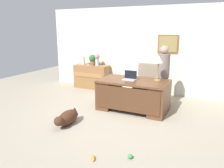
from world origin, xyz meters
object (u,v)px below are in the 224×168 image
laptop (130,77)px  potted_plant (93,59)px  armchair (147,84)px  credenza (92,77)px  vase_with_flowers (97,59)px  person_standing (163,75)px  dog_toy_bone (93,158)px  dog_toy_ball (130,156)px  desk (133,94)px  dog_lying (67,118)px  vase_empty (83,60)px  desk_lamp (159,61)px

laptop → potted_plant: potted_plant is taller
armchair → laptop: (-0.18, -0.88, 0.35)m
credenza → vase_with_flowers: 0.66m
credenza → person_standing: (2.64, -0.75, 0.42)m
vase_with_flowers → dog_toy_bone: vase_with_flowers is taller
person_standing → potted_plant: bearing=163.9°
potted_plant → dog_toy_ball: bearing=-52.3°
desk → armchair: bearing=85.5°
potted_plant → dog_toy_ball: potted_plant is taller
dog_lying → dog_toy_ball: size_ratio=10.03×
armchair → dog_toy_ball: bearing=-77.5°
vase_with_flowers → vase_empty: 0.56m
laptop → dog_toy_bone: size_ratio=1.95×
person_standing → dog_toy_bone: (-0.35, -3.11, -0.80)m
laptop → vase_empty: vase_empty is taller
desk → person_standing: (0.58, 0.71, 0.41)m
credenza → dog_lying: credenza is taller
desk → credenza: bearing=144.8°
desk → armchair: size_ratio=1.63×
vase_empty → person_standing: bearing=-14.2°
armchair → dog_lying: armchair is taller
dog_toy_ball → potted_plant: bearing=127.7°
desk → dog_toy_ball: size_ratio=20.83×
armchair → potted_plant: 2.23m
laptop → person_standing: bearing=44.6°
dog_toy_ball → vase_empty: bearing=131.3°
credenza → armchair: (2.14, -0.54, 0.07)m
vase_empty → vase_with_flowers: bearing=0.0°
desk → desk_lamp: 1.04m
dog_toy_ball → credenza: bearing=128.1°
dog_toy_bone → desk_lamp: bearing=82.8°
credenza → desk_lamp: size_ratio=1.92×
armchair → person_standing: 0.65m
person_standing → desk_lamp: 0.66m
armchair → potted_plant: size_ratio=2.92×
credenza → dog_toy_ball: (2.81, -3.59, -0.36)m
person_standing → vase_empty: person_standing is taller
armchair → potted_plant: (-2.10, 0.54, 0.53)m
desk → potted_plant: potted_plant is taller
person_standing → dog_toy_ball: 2.95m
laptop → vase_empty: size_ratio=1.12×
armchair → dog_toy_bone: armchair is taller
dog_lying → laptop: size_ratio=2.58×
laptop → dog_toy_ball: 2.45m
credenza → potted_plant: (0.04, 0.00, 0.60)m
dog_lying → dog_toy_ball: bearing=-20.7°
armchair → laptop: 0.97m
vase_empty → dog_toy_ball: 4.86m
potted_plant → dog_toy_bone: bearing=-59.8°
vase_with_flowers → vase_empty: vase_with_flowers is taller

